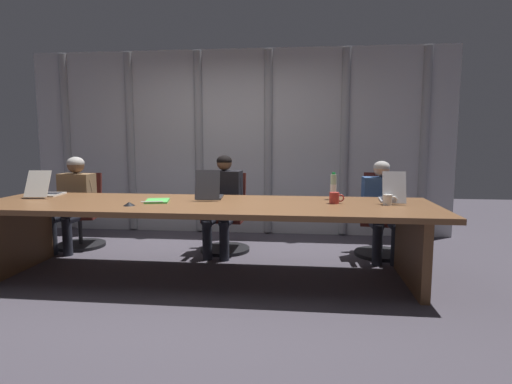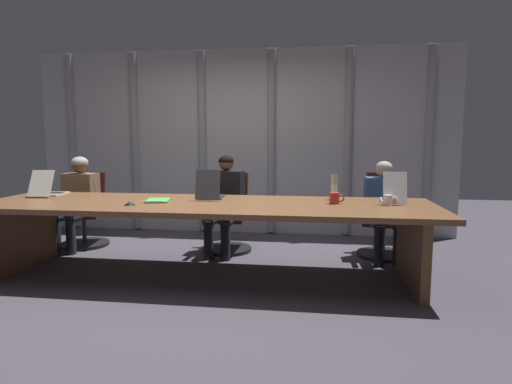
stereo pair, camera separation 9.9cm
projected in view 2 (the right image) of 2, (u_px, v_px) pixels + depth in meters
ground_plane at (206, 276)px, 4.21m from camera, size 12.07×12.07×0.00m
conference_table at (205, 216)px, 4.14m from camera, size 4.43×1.21×0.74m
curtain_backdrop at (240, 143)px, 6.10m from camera, size 6.04×0.17×2.62m
laptop_left_end at (49, 190)px, 4.64m from camera, size 0.29×0.48×0.29m
laptop_left_mid at (210, 193)px, 4.38m from camera, size 0.28×0.44×0.31m
laptop_center at (393, 196)px, 4.12m from camera, size 0.25×0.46×0.31m
office_chair_left_end at (85, 218)px, 5.45m from camera, size 0.60×0.61×0.92m
office_chair_left_mid at (228, 222)px, 5.20m from camera, size 0.60×0.60×0.94m
office_chair_center at (384, 225)px, 4.95m from camera, size 0.60×0.61×0.96m
person_left_end at (77, 196)px, 5.26m from camera, size 0.45×0.57×1.14m
person_left_mid at (224, 199)px, 5.01m from camera, size 0.45×0.57×1.17m
person_center at (384, 204)px, 4.76m from camera, size 0.43×0.56×1.11m
water_bottle_primary at (334, 187)px, 4.33m from camera, size 0.06×0.06×0.28m
coffee_mug_near at (389, 200)px, 3.94m from camera, size 0.13×0.08×0.10m
coffee_mug_far at (335, 198)px, 4.05m from camera, size 0.14×0.09×0.11m
conference_mic_left_side at (129, 203)px, 3.96m from camera, size 0.11×0.11×0.03m
spiral_notepad at (158, 201)px, 4.21m from camera, size 0.28×0.35×0.03m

